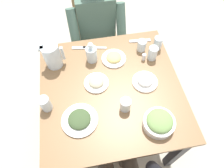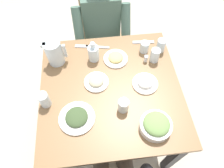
% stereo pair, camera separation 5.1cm
% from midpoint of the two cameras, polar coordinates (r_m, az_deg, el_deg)
% --- Properties ---
extents(ground_plane, '(8.00, 8.00, 0.00)m').
position_cam_midpoint_polar(ground_plane, '(2.05, 0.47, -11.76)').
color(ground_plane, '#B7AD99').
extents(dining_table, '(0.96, 0.96, 0.73)m').
position_cam_midpoint_polar(dining_table, '(1.48, 0.63, -3.31)').
color(dining_table, olive).
rests_on(dining_table, ground_plane).
extents(chair_far, '(0.40, 0.40, 0.87)m').
position_cam_midpoint_polar(chair_far, '(2.12, -2.39, 15.28)').
color(chair_far, tan).
rests_on(chair_far, ground_plane).
extents(diner_far, '(0.48, 0.53, 1.16)m').
position_cam_midpoint_polar(diner_far, '(1.87, -1.94, 14.41)').
color(diner_far, '#4C6B5B').
rests_on(diner_far, ground_plane).
extents(water_pitcher, '(0.16, 0.12, 0.19)m').
position_cam_midpoint_polar(water_pitcher, '(1.50, -14.92, 8.53)').
color(water_pitcher, silver).
rests_on(water_pitcher, dining_table).
extents(salad_bowl, '(0.19, 0.19, 0.09)m').
position_cam_midpoint_polar(salad_bowl, '(1.26, 13.41, -11.17)').
color(salad_bowl, white).
rests_on(salad_bowl, dining_table).
extents(plate_yoghurt, '(0.18, 0.18, 0.05)m').
position_cam_midpoint_polar(plate_yoghurt, '(1.41, 10.36, 0.29)').
color(plate_yoghurt, white).
rests_on(plate_yoghurt, dining_table).
extents(plate_beans, '(0.17, 0.17, 0.04)m').
position_cam_midpoint_polar(plate_beans, '(1.40, -3.38, 0.72)').
color(plate_beans, white).
rests_on(plate_beans, dining_table).
extents(plate_fries, '(0.18, 0.18, 0.05)m').
position_cam_midpoint_polar(plate_fries, '(1.52, 2.01, 7.31)').
color(plate_fries, white).
rests_on(plate_fries, dining_table).
extents(plate_dolmas, '(0.23, 0.23, 0.04)m').
position_cam_midpoint_polar(plate_dolmas, '(1.28, -8.73, -9.30)').
color(plate_dolmas, white).
rests_on(plate_dolmas, dining_table).
extents(water_glass_near_right, '(0.06, 0.06, 0.11)m').
position_cam_midpoint_polar(water_glass_near_right, '(1.60, 14.49, 10.41)').
color(water_glass_near_right, silver).
rests_on(water_glass_near_right, dining_table).
extents(water_glass_far_right, '(0.07, 0.07, 0.10)m').
position_cam_midpoint_polar(water_glass_far_right, '(1.27, 4.37, -6.06)').
color(water_glass_far_right, silver).
rests_on(water_glass_far_right, dining_table).
extents(water_glass_near_left, '(0.07, 0.07, 0.09)m').
position_cam_midpoint_polar(water_glass_near_left, '(1.58, 10.04, 10.19)').
color(water_glass_near_left, silver).
rests_on(water_glass_near_left, dining_table).
extents(water_glass_far_left, '(0.07, 0.07, 0.11)m').
position_cam_midpoint_polar(water_glass_far_left, '(1.52, 12.94, 7.85)').
color(water_glass_far_left, silver).
rests_on(water_glass_far_left, dining_table).
extents(water_glass_center, '(0.07, 0.07, 0.11)m').
position_cam_midpoint_polar(water_glass_center, '(1.34, -17.48, -4.25)').
color(water_glass_center, silver).
rests_on(water_glass_center, dining_table).
extents(oil_carafe, '(0.08, 0.08, 0.16)m').
position_cam_midpoint_polar(oil_carafe, '(1.50, -4.21, 8.49)').
color(oil_carafe, silver).
rests_on(oil_carafe, dining_table).
extents(salt_shaker, '(0.03, 0.03, 0.05)m').
position_cam_midpoint_polar(salt_shaker, '(1.52, 10.44, 7.00)').
color(salt_shaker, white).
rests_on(salt_shaker, dining_table).
extents(fork_near, '(0.17, 0.05, 0.01)m').
position_cam_midpoint_polar(fork_near, '(1.62, -6.44, 10.44)').
color(fork_near, silver).
rests_on(fork_near, dining_table).
extents(knife_near, '(0.18, 0.06, 0.01)m').
position_cam_midpoint_polar(knife_near, '(1.61, -3.19, 10.36)').
color(knife_near, silver).
rests_on(knife_near, dining_table).
extents(fork_far, '(0.17, 0.04, 0.01)m').
position_cam_midpoint_polar(fork_far, '(1.67, 9.67, 11.51)').
color(fork_far, silver).
rests_on(fork_far, dining_table).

